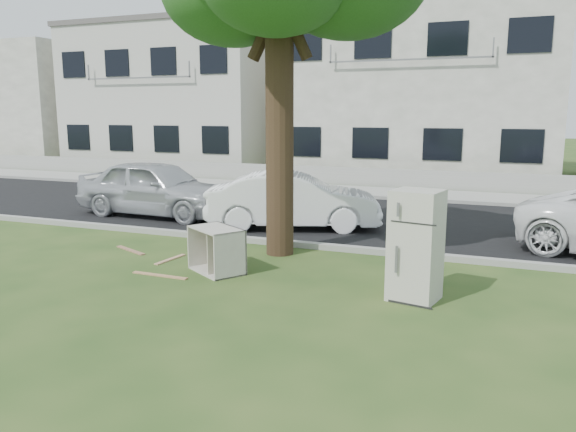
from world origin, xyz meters
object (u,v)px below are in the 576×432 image
at_px(fridge, 416,246).
at_px(cabinet, 217,250).
at_px(car_left, 157,188).
at_px(car_center, 293,200).

distance_m(fridge, cabinet, 3.52).
relative_size(fridge, cabinet, 1.64).
height_order(fridge, cabinet, fridge).
bearing_deg(car_left, car_center, -90.16).
xyz_separation_m(fridge, cabinet, (-3.48, 0.23, -0.44)).
bearing_deg(fridge, car_left, 160.94).
relative_size(fridge, car_left, 0.37).
bearing_deg(cabinet, car_center, 124.47).
height_order(cabinet, car_left, car_left).
relative_size(cabinet, car_left, 0.23).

